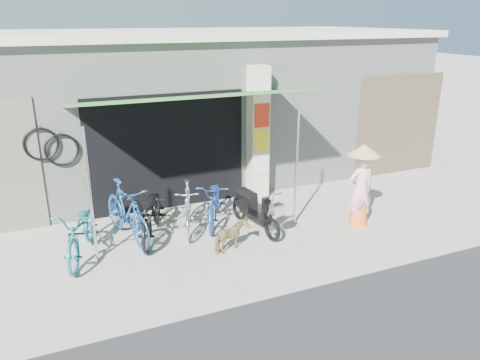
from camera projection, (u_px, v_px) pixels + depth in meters
name	position (u px, v px, depth m)	size (l,w,h in m)	color
ground	(271.00, 246.00, 8.57)	(80.00, 80.00, 0.00)	#AAA59A
bicycle_shop	(186.00, 103.00, 12.38)	(12.30, 5.30, 3.66)	#9CA199
shop_pillar	(258.00, 134.00, 10.52)	(0.42, 0.44, 3.00)	beige
awning	(193.00, 99.00, 8.82)	(4.60, 1.88, 2.72)	#33672E
neighbour_right	(398.00, 125.00, 12.25)	(2.60, 0.06, 2.60)	brown
bike_teal	(82.00, 231.00, 8.06)	(0.65, 1.85, 0.97)	#1B737D
bike_blue	(127.00, 212.00, 8.66)	(0.53, 1.88, 1.13)	navy
bike_black	(152.00, 213.00, 8.77)	(0.66, 1.90, 1.00)	black
bike_silver	(188.00, 208.00, 9.07)	(0.45, 1.60, 0.96)	silver
bike_navy	(215.00, 201.00, 9.44)	(0.62, 1.77, 0.93)	#214097
street_dog	(231.00, 237.00, 8.31)	(0.31, 0.67, 0.57)	tan
moped	(254.00, 210.00, 9.15)	(0.52, 1.61, 0.92)	black
nun	(361.00, 185.00, 9.23)	(0.64, 0.64, 1.68)	#FEABC6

